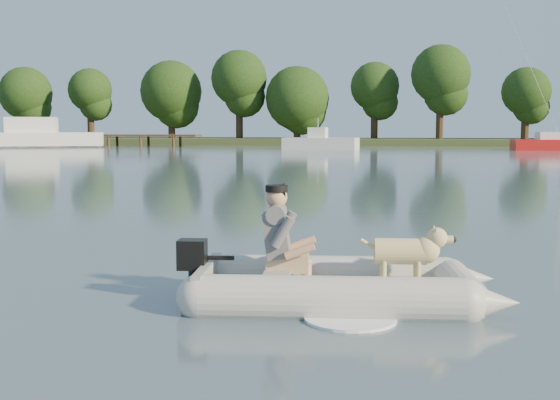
% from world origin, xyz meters
% --- Properties ---
extents(water, '(160.00, 160.00, 0.00)m').
position_xyz_m(water, '(0.00, 0.00, 0.00)').
color(water, slate).
rests_on(water, ground).
extents(shore_bank, '(160.00, 12.00, 0.70)m').
position_xyz_m(shore_bank, '(0.00, 62.00, 0.25)').
color(shore_bank, '#47512D').
rests_on(shore_bank, water).
extents(dock, '(18.00, 2.00, 1.04)m').
position_xyz_m(dock, '(-26.00, 52.00, 0.52)').
color(dock, '#4C331E').
rests_on(dock, water).
extents(treeline, '(75.85, 7.35, 9.27)m').
position_xyz_m(treeline, '(1.46, 61.10, 5.39)').
color(treeline, '#332316').
rests_on(treeline, shore_bank).
extents(dinghy, '(4.38, 3.26, 1.21)m').
position_xyz_m(dinghy, '(1.02, -0.20, 0.50)').
color(dinghy, '#A7A7A2').
rests_on(dinghy, water).
extents(man, '(0.69, 0.61, 0.93)m').
position_xyz_m(man, '(0.42, -0.23, 0.67)').
color(man, '#5E5D62').
rests_on(man, dinghy).
extents(dog, '(0.83, 0.39, 0.54)m').
position_xyz_m(dog, '(1.57, -0.09, 0.45)').
color(dog, tan).
rests_on(dog, dinghy).
extents(outboard_motor, '(0.39, 0.29, 0.68)m').
position_xyz_m(outboard_motor, '(-0.40, -0.38, 0.27)').
color(outboard_motor, black).
rests_on(outboard_motor, dinghy).
extents(cabin_cruiser, '(10.14, 6.93, 2.96)m').
position_xyz_m(cabin_cruiser, '(-28.58, 46.91, 1.25)').
color(cabin_cruiser, white).
rests_on(cabin_cruiser, water).
extents(motorboat, '(5.98, 2.77, 2.45)m').
position_xyz_m(motorboat, '(-5.49, 46.11, 1.11)').
color(motorboat, white).
rests_on(motorboat, water).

